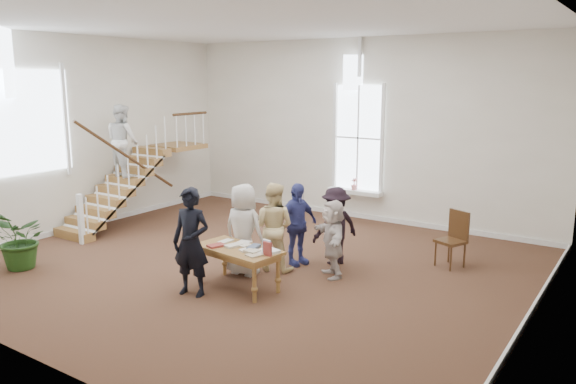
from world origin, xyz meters
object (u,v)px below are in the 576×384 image
Objects in this scene: police_officer at (191,242)px; woman_cluster_c at (333,238)px; library_table at (239,253)px; person_yellow at (273,227)px; woman_cluster_b at (336,226)px; floor_plant at (21,239)px; side_chair at (454,235)px; woman_cluster_a at (297,224)px; elderly_woman at (244,230)px.

police_officer reaches higher than woman_cluster_c.
person_yellow reaches higher than library_table.
woman_cluster_b is 5.90m from floor_plant.
woman_cluster_c reaches higher than side_chair.
floor_plant is (-3.99, -1.49, -0.05)m from library_table.
police_officer reaches higher than side_chair.
woman_cluster_b is at bearing -33.46° from woman_cluster_a.
floor_plant reaches higher than side_chair.
police_officer is 1.27× the size of woman_cluster_c.
library_table is 2.17m from woman_cluster_b.
police_officer is 1.09× the size of person_yellow.
woman_cluster_c is at bearing -82.86° from woman_cluster_a.
floor_plant is (-5.02, -2.89, -0.13)m from woman_cluster_c.
person_yellow reaches higher than woman_cluster_b.
elderly_woman reaches higher than woman_cluster_a.
person_yellow reaches higher than woman_cluster_a.
person_yellow is at bearing -13.73° from woman_cluster_b.
library_table is 4.26m from floor_plant.
side_chair is at bearing 146.39° from woman_cluster_b.
woman_cluster_c reaches higher than floor_plant.
library_table is 1.61m from woman_cluster_a.
woman_cluster_b reaches higher than woman_cluster_c.
library_table is 1.01× the size of woman_cluster_a.
police_officer is at bearing -106.23° from side_chair.
woman_cluster_a reaches higher than woman_cluster_c.
woman_cluster_b is (0.73, 2.05, 0.13)m from library_table.
police_officer reaches higher than woman_cluster_a.
woman_cluster_b is (1.19, 2.70, -0.15)m from police_officer.
floor_plant is 1.07× the size of side_chair.
woman_cluster_a is (0.49, 1.00, -0.04)m from elderly_woman.
person_yellow is 4.71m from floor_plant.
person_yellow is 1.10× the size of woman_cluster_b.
police_officer reaches higher than floor_plant.
woman_cluster_b is at bearing 53.83° from police_officer.
elderly_woman is 1.46× the size of floor_plant.
library_table is 1.07× the size of woman_cluster_b.
police_officer is 1.26m from elderly_woman.
floor_plant is at bearing -121.92° from side_chair.
woman_cluster_a reaches higher than woman_cluster_b.
woman_cluster_a is 1.49× the size of side_chair.
floor_plant is at bearing 27.57° from elderly_woman.
elderly_woman is at bearing -104.36° from woman_cluster_c.
person_yellow is at bearing -119.71° from side_chair.
woman_cluster_b is 1.31× the size of floor_plant.
woman_cluster_c is (1.03, 1.40, 0.08)m from library_table.
person_yellow is at bearing 64.82° from police_officer.
library_table is at bearing 81.14° from person_yellow.
person_yellow is (0.30, 0.50, -0.01)m from elderly_woman.
woman_cluster_a is 1.12× the size of woman_cluster_c.
elderly_woman is 1.06× the size of woman_cluster_a.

